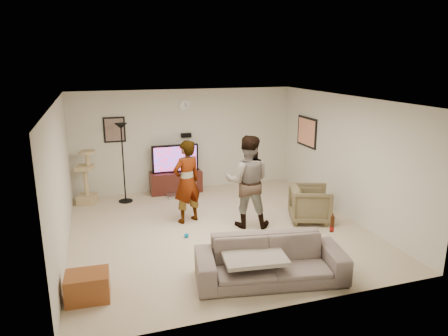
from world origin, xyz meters
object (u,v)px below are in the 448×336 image
object	(u,v)px
armchair	(310,204)
side_table	(88,286)
cat_tree	(85,177)
person_right	(248,182)
tv_stand	(176,182)
person_left	(187,182)
tv	(175,158)
beer_bottle	(332,224)
floor_lamp	(123,164)
sofa	(270,260)

from	to	relation	value
armchair	side_table	bearing A→B (deg)	130.67
cat_tree	person_right	xyz separation A→B (m)	(3.02, -2.31, 0.29)
person_right	armchair	world-z (taller)	person_right
tv_stand	person_left	xyz separation A→B (m)	(-0.15, -1.95, 0.58)
tv	side_table	xyz separation A→B (m)	(-2.07, -4.27, -0.67)
person_left	person_right	distance (m)	1.21
tv_stand	beer_bottle	world-z (taller)	beer_bottle
person_left	armchair	xyz separation A→B (m)	(2.38, -0.71, -0.48)
cat_tree	person_left	bearing A→B (deg)	-42.05
cat_tree	armchair	bearing A→B (deg)	-29.71
side_table	person_left	bearing A→B (deg)	50.32
beer_bottle	person_right	bearing A→B (deg)	106.15
tv	side_table	size ratio (longest dim) A/B	1.96
tv	person_left	size ratio (longest dim) A/B	0.67
tv	person_right	distance (m)	2.67
floor_lamp	sofa	distance (m)	4.62
cat_tree	side_table	size ratio (longest dim) A/B	2.14
cat_tree	person_right	distance (m)	3.82
armchair	sofa	bearing A→B (deg)	158.06
beer_bottle	side_table	xyz separation A→B (m)	(-3.60, 0.29, -0.57)
armchair	tv_stand	bearing A→B (deg)	60.18
person_left	tv	bearing A→B (deg)	-115.48
person_left	floor_lamp	bearing A→B (deg)	-76.63
tv_stand	floor_lamp	world-z (taller)	floor_lamp
tv_stand	cat_tree	xyz separation A→B (m)	(-2.10, -0.19, 0.36)
person_left	beer_bottle	world-z (taller)	person_left
beer_bottle	sofa	bearing A→B (deg)	180.00
person_left	sofa	xyz separation A→B (m)	(0.66, -2.61, -0.52)
tv	cat_tree	world-z (taller)	cat_tree
tv	person_right	world-z (taller)	person_right
tv_stand	tv	size ratio (longest dim) A/B	1.11
tv	armchair	world-z (taller)	tv
tv	armchair	bearing A→B (deg)	-50.05
tv	person_right	bearing A→B (deg)	-69.69
person_right	sofa	bearing A→B (deg)	99.16
tv_stand	tv	distance (m)	0.60
person_left	person_right	bearing A→B (deg)	131.61
cat_tree	beer_bottle	xyz separation A→B (m)	(3.62, -4.37, 0.15)
tv_stand	person_left	size ratio (longest dim) A/B	0.75
side_table	person_right	bearing A→B (deg)	30.42
person_left	person_right	size ratio (longest dim) A/B	0.93
tv	sofa	distance (m)	4.62
tv_stand	cat_tree	bearing A→B (deg)	-174.73
tv_stand	person_right	distance (m)	2.75
tv	cat_tree	distance (m)	2.12
tv	armchair	xyz separation A→B (m)	(2.23, -2.66, -0.50)
tv_stand	person_left	bearing A→B (deg)	-94.42
cat_tree	sofa	xyz separation A→B (m)	(2.61, -4.37, -0.30)
person_right	armchair	bearing A→B (deg)	-166.28
tv_stand	side_table	distance (m)	4.74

